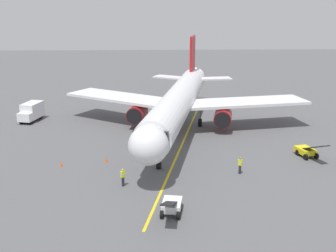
{
  "coord_description": "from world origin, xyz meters",
  "views": [
    {
      "loc": [
        4.56,
        54.45,
        15.79
      ],
      "look_at": [
        2.81,
        9.64,
        3.0
      ],
      "focal_mm": 44.27,
      "sensor_mm": 36.0,
      "label": 1
    }
  ],
  "objects_px": {
    "airplane": "(179,102)",
    "safety_cone_nose_left": "(61,164)",
    "belt_loader_near_nose": "(307,151)",
    "belt_loader_starboard_side": "(171,205)",
    "ground_crew_wing_walker": "(123,177)",
    "ground_crew_marshaller": "(240,165)",
    "safety_cone_wing_port": "(106,160)",
    "box_truck_portside": "(31,112)"
  },
  "relations": [
    {
      "from": "ground_crew_wing_walker",
      "to": "belt_loader_near_nose",
      "type": "height_order",
      "value": "belt_loader_near_nose"
    },
    {
      "from": "airplane",
      "to": "safety_cone_nose_left",
      "type": "height_order",
      "value": "airplane"
    },
    {
      "from": "airplane",
      "to": "safety_cone_nose_left",
      "type": "distance_m",
      "value": 18.36
    },
    {
      "from": "box_truck_portside",
      "to": "safety_cone_wing_port",
      "type": "bearing_deg",
      "value": 126.01
    },
    {
      "from": "ground_crew_marshaller",
      "to": "belt_loader_starboard_side",
      "type": "relative_size",
      "value": 0.36
    },
    {
      "from": "ground_crew_wing_walker",
      "to": "box_truck_portside",
      "type": "distance_m",
      "value": 27.73
    },
    {
      "from": "safety_cone_nose_left",
      "to": "belt_loader_starboard_side",
      "type": "bearing_deg",
      "value": 135.77
    },
    {
      "from": "airplane",
      "to": "safety_cone_nose_left",
      "type": "xyz_separation_m",
      "value": [
        12.99,
        12.43,
        -3.73
      ]
    },
    {
      "from": "belt_loader_near_nose",
      "to": "box_truck_portside",
      "type": "height_order",
      "value": "box_truck_portside"
    },
    {
      "from": "safety_cone_wing_port",
      "to": "belt_loader_near_nose",
      "type": "bearing_deg",
      "value": -177.72
    },
    {
      "from": "ground_crew_wing_walker",
      "to": "ground_crew_marshaller",
      "type": "bearing_deg",
      "value": -167.44
    },
    {
      "from": "safety_cone_nose_left",
      "to": "ground_crew_marshaller",
      "type": "bearing_deg",
      "value": 171.71
    },
    {
      "from": "belt_loader_near_nose",
      "to": "belt_loader_starboard_side",
      "type": "relative_size",
      "value": 1.0
    },
    {
      "from": "ground_crew_wing_walker",
      "to": "belt_loader_near_nose",
      "type": "bearing_deg",
      "value": -160.29
    },
    {
      "from": "ground_crew_wing_walker",
      "to": "safety_cone_nose_left",
      "type": "height_order",
      "value": "ground_crew_wing_walker"
    },
    {
      "from": "ground_crew_wing_walker",
      "to": "safety_cone_wing_port",
      "type": "relative_size",
      "value": 3.11
    },
    {
      "from": "safety_cone_nose_left",
      "to": "belt_loader_near_nose",
      "type": "bearing_deg",
      "value": -175.91
    },
    {
      "from": "airplane",
      "to": "ground_crew_marshaller",
      "type": "relative_size",
      "value": 23.42
    },
    {
      "from": "ground_crew_wing_walker",
      "to": "belt_loader_starboard_side",
      "type": "height_order",
      "value": "belt_loader_starboard_side"
    },
    {
      "from": "ground_crew_marshaller",
      "to": "safety_cone_wing_port",
      "type": "xyz_separation_m",
      "value": [
        13.55,
        -3.66,
        -0.61
      ]
    },
    {
      "from": "safety_cone_nose_left",
      "to": "safety_cone_wing_port",
      "type": "xyz_separation_m",
      "value": [
        -4.56,
        -1.02,
        0.0
      ]
    },
    {
      "from": "airplane",
      "to": "safety_cone_wing_port",
      "type": "xyz_separation_m",
      "value": [
        8.43,
        11.41,
        -3.73
      ]
    },
    {
      "from": "safety_cone_wing_port",
      "to": "belt_loader_starboard_side",
      "type": "bearing_deg",
      "value": 118.68
    },
    {
      "from": "ground_crew_wing_walker",
      "to": "belt_loader_near_nose",
      "type": "distance_m",
      "value": 20.93
    },
    {
      "from": "ground_crew_wing_walker",
      "to": "belt_loader_near_nose",
      "type": "xyz_separation_m",
      "value": [
        -19.7,
        -7.06,
        -0.17
      ]
    },
    {
      "from": "airplane",
      "to": "box_truck_portside",
      "type": "xyz_separation_m",
      "value": [
        20.99,
        -5.88,
        -2.62
      ]
    },
    {
      "from": "box_truck_portside",
      "to": "belt_loader_starboard_side",
      "type": "distance_m",
      "value": 34.63
    },
    {
      "from": "ground_crew_marshaller",
      "to": "safety_cone_nose_left",
      "type": "distance_m",
      "value": 18.31
    },
    {
      "from": "ground_crew_wing_walker",
      "to": "safety_cone_nose_left",
      "type": "relative_size",
      "value": 3.11
    },
    {
      "from": "belt_loader_near_nose",
      "to": "ground_crew_marshaller",
      "type": "bearing_deg",
      "value": 28.49
    },
    {
      "from": "belt_loader_near_nose",
      "to": "box_truck_portside",
      "type": "xyz_separation_m",
      "value": [
        34.46,
        -16.42,
        0.67
      ]
    },
    {
      "from": "box_truck_portside",
      "to": "safety_cone_nose_left",
      "type": "relative_size",
      "value": 8.94
    },
    {
      "from": "belt_loader_near_nose",
      "to": "safety_cone_wing_port",
      "type": "relative_size",
      "value": 8.6
    },
    {
      "from": "airplane",
      "to": "ground_crew_marshaller",
      "type": "bearing_deg",
      "value": 108.77
    },
    {
      "from": "belt_loader_starboard_side",
      "to": "safety_cone_nose_left",
      "type": "height_order",
      "value": "belt_loader_starboard_side"
    },
    {
      "from": "airplane",
      "to": "safety_cone_wing_port",
      "type": "height_order",
      "value": "airplane"
    },
    {
      "from": "ground_crew_marshaller",
      "to": "safety_cone_wing_port",
      "type": "distance_m",
      "value": 14.05
    },
    {
      "from": "box_truck_portside",
      "to": "safety_cone_nose_left",
      "type": "distance_m",
      "value": 20.01
    },
    {
      "from": "airplane",
      "to": "ground_crew_marshaller",
      "type": "height_order",
      "value": "airplane"
    },
    {
      "from": "ground_crew_marshaller",
      "to": "box_truck_portside",
      "type": "xyz_separation_m",
      "value": [
        26.11,
        -20.95,
        0.5
      ]
    },
    {
      "from": "airplane",
      "to": "safety_cone_nose_left",
      "type": "bearing_deg",
      "value": 43.73
    },
    {
      "from": "ground_crew_wing_walker",
      "to": "safety_cone_wing_port",
      "type": "xyz_separation_m",
      "value": [
        2.19,
        -6.19,
        -0.61
      ]
    }
  ]
}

